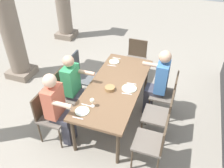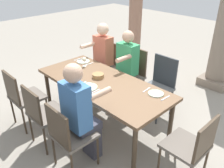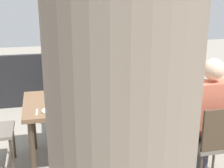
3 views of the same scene
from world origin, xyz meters
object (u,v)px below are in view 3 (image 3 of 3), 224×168
stone_column_centre (122,162)px  chair_west_south (153,88)px  diner_woman_green (75,84)px  diner_man_white (151,123)px  chair_mid_south (114,91)px  plate_2 (52,110)px  wine_glass_0 (170,88)px  chair_west_north (214,140)px  bread_basket (128,95)px  dining_table (115,102)px  chair_east_south (74,94)px  plate_1 (110,90)px  plate_0 (187,99)px  chair_east_north (97,152)px  diner_guest_third (206,115)px  chair_mid_north (158,146)px

stone_column_centre → chair_west_south: bearing=-112.4°
diner_woman_green → diner_man_white: bearing=113.5°
chair_mid_south → plate_2: bearing=50.3°
stone_column_centre → wine_glass_0: bearing=-117.2°
chair_west_north → bread_basket: (0.65, -0.82, 0.24)m
chair_west_north → bread_basket: 1.07m
diner_man_white → wine_glass_0: 0.68m
dining_table → wine_glass_0: size_ratio=13.27×
chair_east_south → bread_basket: 1.08m
stone_column_centre → plate_1: stone_column_centre is taller
plate_0 → chair_east_south: bearing=-44.1°
wine_glass_0 → plate_0: bearing=148.5°
chair_west_north → wine_glass_0: 0.79m
chair_east_south → diner_man_white: size_ratio=0.69×
dining_table → stone_column_centre: bearing=76.7°
diner_woman_green → wine_glass_0: size_ratio=8.66×
chair_east_north → diner_man_white: (-0.58, -0.19, 0.14)m
plate_0 → plate_2: 1.51m
chair_west_south → diner_woman_green: 1.21m
chair_west_north → plate_2: 1.65m
dining_table → plate_1: size_ratio=8.09×
wine_glass_0 → plate_1: (0.61, -0.41, -0.10)m
diner_guest_third → stone_column_centre: bearing=53.1°
diner_woman_green → wine_glass_0: diner_woman_green is taller
stone_column_centre → plate_1: size_ratio=11.54×
diner_woman_green → wine_glass_0: bearing=140.2°
dining_table → chair_west_north: size_ratio=2.30×
chair_east_north → diner_man_white: size_ratio=0.74×
chair_west_north → chair_east_north: bearing=0.3°
chair_east_north → plate_2: 0.72m
chair_east_north → bread_basket: (-0.52, -0.82, 0.22)m
chair_west_south → plate_1: 1.02m
chair_west_north → diner_guest_third: size_ratio=0.68×
chair_mid_south → diner_man_white: bearing=89.9°
chair_west_south → diner_woman_green: diner_woman_green is taller
diner_woman_green → plate_1: bearing=132.8°
diner_man_white → plate_1: 0.95m
diner_man_white → plate_1: (0.20, -0.93, 0.06)m
chair_mid_north → diner_man_white: bearing=-89.1°
diner_woman_green → wine_glass_0: 1.31m
plate_0 → dining_table: bearing=-18.5°
chair_east_south → dining_table: bearing=113.7°
chair_mid_north → diner_guest_third: (-0.59, -0.20, 0.17)m
dining_table → plate_0: (-0.78, 0.26, 0.07)m
stone_column_centre → wine_glass_0: stone_column_centre is taller
chair_mid_south → bread_basket: size_ratio=5.28×
dining_table → diner_man_white: bearing=106.8°
plate_0 → chair_mid_north: bearing=46.6°
diner_woman_green → diner_man_white: size_ratio=1.04×
plate_1 → bread_basket: bearing=114.9°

